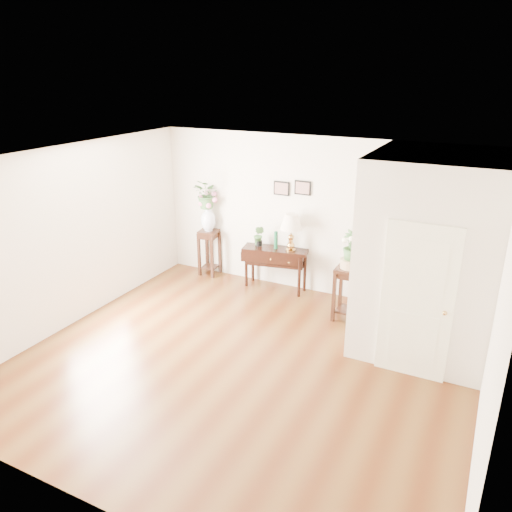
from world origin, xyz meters
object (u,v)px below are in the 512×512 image
Objects in this scene: table_lamp at (291,232)px; plant_stand_a at (209,252)px; plant_stand_b at (348,294)px; console_table at (275,269)px.

table_lamp is 1.87m from plant_stand_a.
plant_stand_a is at bearing 168.04° from plant_stand_b.
plant_stand_b reaches higher than console_table.
plant_stand_a reaches higher than plant_stand_b.
console_table is 1.66m from plant_stand_b.
console_table is at bearing 180.00° from table_lamp.
table_lamp is at bearing 155.16° from plant_stand_b.
table_lamp reaches higher than console_table.
table_lamp reaches higher than plant_stand_a.
console_table is 1.32× the size of plant_stand_b.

